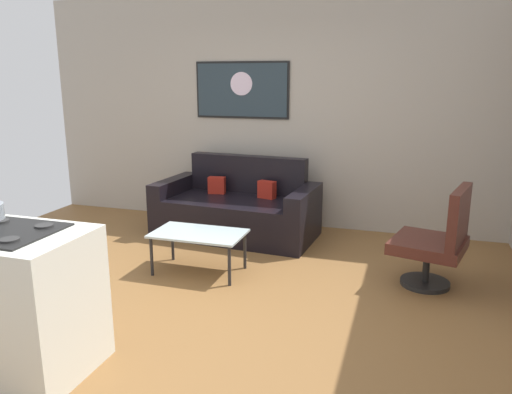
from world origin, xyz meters
The scene contains 6 objects.
ground centered at (0.00, 0.00, -0.02)m, with size 6.40×6.40×0.04m, color brown.
back_wall centered at (0.00, 2.42, 1.40)m, with size 6.40×0.05×2.80m, color #A9A093.
couch centered at (-0.40, 1.79, 0.30)m, with size 1.88×1.04×0.89m.
coffee_table centered at (-0.36, 0.60, 0.36)m, with size 0.86×0.51×0.39m.
armchair centered at (1.76, 0.90, 0.44)m, with size 0.72×0.74×0.91m.
wall_painting centered at (-0.54, 2.38, 1.66)m, with size 1.19×0.03×0.68m.
Camera 1 is at (1.48, -3.44, 1.81)m, focal length 34.57 mm.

